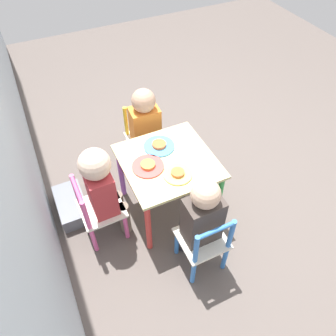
# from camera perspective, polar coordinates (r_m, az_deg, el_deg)

# --- Properties ---
(ground_plane) EXTENTS (6.00, 6.00, 0.00)m
(ground_plane) POSITION_cam_1_polar(r_m,az_deg,el_deg) (2.35, 0.00, -6.62)
(ground_plane) COLOR #5B514C
(kids_table) EXTENTS (0.55, 0.55, 0.47)m
(kids_table) POSITION_cam_1_polar(r_m,az_deg,el_deg) (2.04, 0.00, -0.09)
(kids_table) COLOR beige
(kids_table) RESTS_ON ground_plane
(chair_yellow) EXTENTS (0.27, 0.27, 0.50)m
(chair_yellow) POSITION_cam_1_polar(r_m,az_deg,el_deg) (2.47, -4.14, 5.13)
(chair_yellow) COLOR silver
(chair_yellow) RESTS_ON ground_plane
(chair_pink) EXTENTS (0.27, 0.27, 0.50)m
(chair_pink) POSITION_cam_1_polar(r_m,az_deg,el_deg) (2.07, -12.07, -7.24)
(chair_pink) COLOR silver
(chair_pink) RESTS_ON ground_plane
(chair_blue) EXTENTS (0.26, 0.26, 0.50)m
(chair_blue) POSITION_cam_1_polar(r_m,az_deg,el_deg) (1.92, 6.29, -12.76)
(chair_blue) COLOR silver
(chair_blue) RESTS_ON ground_plane
(child_right) EXTENTS (0.22, 0.21, 0.70)m
(child_right) POSITION_cam_1_polar(r_m,az_deg,el_deg) (2.31, -3.88, 7.41)
(child_right) COLOR #4C608E
(child_right) RESTS_ON ground_plane
(child_back) EXTENTS (0.20, 0.23, 0.73)m
(child_back) POSITION_cam_1_polar(r_m,az_deg,el_deg) (1.92, -11.34, -3.12)
(child_back) COLOR #7A6B5B
(child_back) RESTS_ON ground_plane
(child_left) EXTENTS (0.21, 0.20, 0.71)m
(child_left) POSITION_cam_1_polar(r_m,az_deg,el_deg) (1.79, 5.78, -8.42)
(child_left) COLOR #38383D
(child_left) RESTS_ON ground_plane
(plate_right) EXTENTS (0.20, 0.20, 0.03)m
(plate_right) POSITION_cam_1_polar(r_m,az_deg,el_deg) (2.07, -1.55, 3.92)
(plate_right) COLOR #4C9EE0
(plate_right) RESTS_ON kids_table
(plate_back) EXTENTS (0.19, 0.19, 0.03)m
(plate_back) POSITION_cam_1_polar(r_m,az_deg,el_deg) (1.95, -3.52, 0.37)
(plate_back) COLOR #E54C47
(plate_back) RESTS_ON kids_table
(plate_left) EXTENTS (0.17, 0.17, 0.03)m
(plate_left) POSITION_cam_1_polar(r_m,az_deg,el_deg) (1.90, 1.69, -1.03)
(plate_left) COLOR #EADB66
(plate_left) RESTS_ON kids_table
(storage_bin) EXTENTS (0.35, 0.19, 0.11)m
(storage_bin) POSITION_cam_1_polar(r_m,az_deg,el_deg) (2.38, -16.42, -6.20)
(storage_bin) COLOR slate
(storage_bin) RESTS_ON ground_plane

